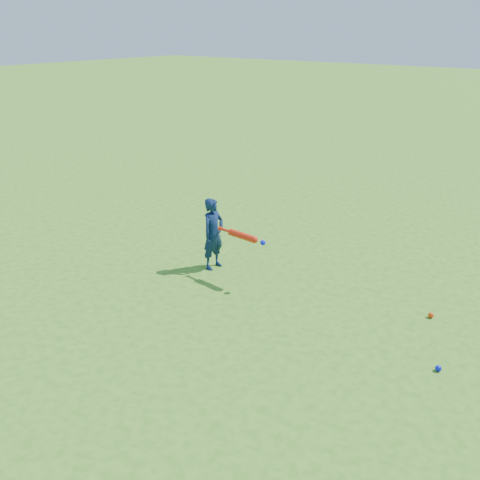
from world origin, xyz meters
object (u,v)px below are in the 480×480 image
(ground_ball_red, at_px, (431,315))
(ground_ball_blue, at_px, (438,368))
(child, at_px, (213,234))
(bat_swing, at_px, (244,236))

(ground_ball_red, xyz_separation_m, ground_ball_blue, (0.42, -0.99, -0.00))
(child, distance_m, ground_ball_red, 3.01)
(ground_ball_red, bearing_deg, child, -170.99)
(bat_swing, bearing_deg, ground_ball_blue, -3.92)
(ground_ball_blue, distance_m, bat_swing, 2.84)
(child, height_order, ground_ball_blue, child)
(child, relative_size, ground_ball_blue, 15.97)
(ground_ball_blue, bearing_deg, bat_swing, 171.17)
(ground_ball_red, relative_size, ground_ball_blue, 1.05)
(child, bearing_deg, bat_swing, -97.92)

